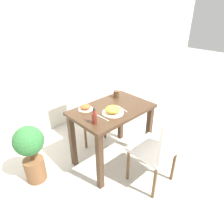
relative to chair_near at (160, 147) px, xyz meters
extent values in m
plane|color=#B7B2A8|center=(-0.07, 0.64, -0.51)|extent=(16.00, 16.00, 0.00)
cube|color=beige|center=(-0.07, 1.86, 0.79)|extent=(8.00, 0.05, 2.60)
cube|color=#3D2819|center=(-0.07, 0.64, 0.22)|extent=(0.93, 0.61, 0.04)
cube|color=#3D2819|center=(-0.48, 0.39, -0.15)|extent=(0.06, 0.06, 0.71)
cube|color=#3D2819|center=(0.35, 0.39, -0.15)|extent=(0.06, 0.06, 0.71)
cube|color=#3D2819|center=(-0.48, 0.89, -0.15)|extent=(0.06, 0.06, 0.71)
cube|color=#3D2819|center=(0.35, 0.89, -0.15)|extent=(0.06, 0.06, 0.71)
cube|color=silver|center=(0.00, 0.08, -0.07)|extent=(0.42, 0.42, 0.04)
cube|color=silver|center=(0.00, -0.11, 0.17)|extent=(0.40, 0.04, 0.44)
cylinder|color=brown|center=(0.18, 0.26, -0.30)|extent=(0.03, 0.03, 0.42)
cylinder|color=brown|center=(-0.18, 0.26, -0.30)|extent=(0.03, 0.03, 0.42)
cylinder|color=brown|center=(0.18, -0.10, -0.30)|extent=(0.03, 0.03, 0.42)
cylinder|color=brown|center=(-0.18, -0.10, -0.30)|extent=(0.03, 0.03, 0.42)
cube|color=silver|center=(0.00, 1.23, -0.07)|extent=(0.42, 0.42, 0.04)
cube|color=silver|center=(0.00, 1.42, 0.17)|extent=(0.40, 0.04, 0.44)
cylinder|color=brown|center=(-0.18, 1.05, -0.30)|extent=(0.03, 0.03, 0.42)
cylinder|color=brown|center=(0.18, 1.05, -0.30)|extent=(0.03, 0.03, 0.42)
cylinder|color=brown|center=(-0.18, 1.41, -0.30)|extent=(0.03, 0.03, 0.42)
cylinder|color=brown|center=(0.18, 1.41, -0.30)|extent=(0.03, 0.03, 0.42)
cylinder|color=beige|center=(-0.15, 0.54, 0.25)|extent=(0.24, 0.24, 0.01)
ellipsoid|color=gold|center=(-0.15, 0.54, 0.29)|extent=(0.17, 0.17, 0.07)
cylinder|color=beige|center=(-0.31, 0.82, 0.25)|extent=(0.17, 0.17, 0.01)
ellipsoid|color=#A35128|center=(-0.31, 0.82, 0.28)|extent=(0.12, 0.12, 0.05)
cylinder|color=#4C331E|center=(0.18, 0.82, 0.28)|extent=(0.07, 0.07, 0.09)
cylinder|color=maroon|center=(-0.43, 0.52, 0.30)|extent=(0.05, 0.05, 0.12)
cylinder|color=maroon|center=(-0.43, 0.52, 0.37)|extent=(0.02, 0.02, 0.03)
sphere|color=black|center=(-0.43, 0.52, 0.40)|extent=(0.03, 0.03, 0.03)
cube|color=silver|center=(-0.30, 0.54, 0.24)|extent=(0.02, 0.18, 0.00)
cube|color=silver|center=(0.00, 0.54, 0.24)|extent=(0.04, 0.18, 0.00)
cylinder|color=brown|center=(-0.95, 0.99, -0.37)|extent=(0.23, 0.23, 0.28)
cylinder|color=brown|center=(-0.95, 0.99, -0.18)|extent=(0.04, 0.04, 0.10)
sphere|color=#2D6B33|center=(-0.95, 0.99, 0.03)|extent=(0.32, 0.32, 0.32)
camera|label=1|loc=(-1.48, -0.84, 1.30)|focal=32.00mm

